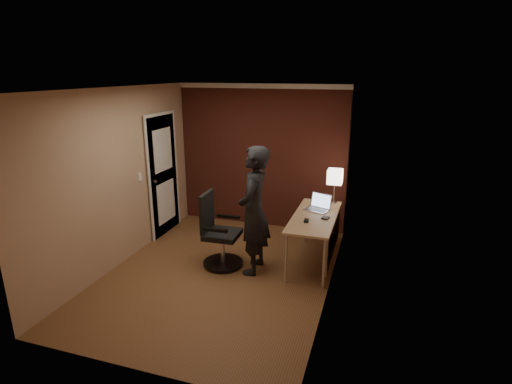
% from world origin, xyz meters
% --- Properties ---
extents(room, '(4.00, 4.00, 4.00)m').
position_xyz_m(room, '(-0.27, 1.54, 1.37)').
color(room, brown).
rests_on(room, ground).
extents(desk, '(0.60, 1.50, 0.73)m').
position_xyz_m(desk, '(1.25, 0.70, 0.60)').
color(desk, tan).
rests_on(desk, ground).
extents(desk_lamp, '(0.22, 0.22, 0.54)m').
position_xyz_m(desk_lamp, '(1.36, 1.36, 1.15)').
color(desk_lamp, silver).
rests_on(desk_lamp, desk).
extents(laptop, '(0.40, 0.36, 0.23)m').
position_xyz_m(laptop, '(1.19, 0.98, 0.79)').
color(laptop, silver).
rests_on(laptop, desk).
extents(mouse, '(0.07, 0.11, 0.03)m').
position_xyz_m(mouse, '(1.11, 0.43, 0.75)').
color(mouse, black).
rests_on(mouse, desk).
extents(wallet, '(0.12, 0.13, 0.02)m').
position_xyz_m(wallet, '(1.34, 0.63, 0.74)').
color(wallet, black).
rests_on(wallet, desk).
extents(office_chair, '(0.57, 0.60, 1.06)m').
position_xyz_m(office_chair, '(-0.11, 0.21, 0.47)').
color(office_chair, black).
rests_on(office_chair, ground).
extents(person, '(0.45, 0.66, 1.78)m').
position_xyz_m(person, '(0.43, 0.21, 0.89)').
color(person, black).
rests_on(person, ground).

